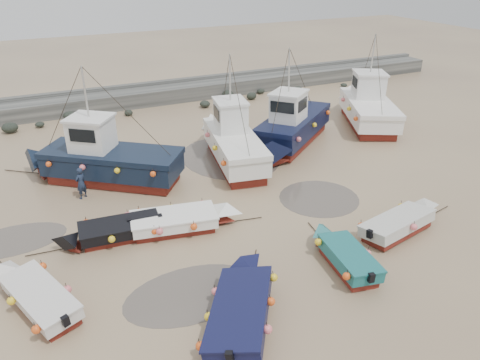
% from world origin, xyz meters
% --- Properties ---
extents(ground, '(120.00, 120.00, 0.00)m').
position_xyz_m(ground, '(0.00, 0.00, 0.00)').
color(ground, tan).
rests_on(ground, ground).
extents(seawall, '(60.00, 4.92, 1.50)m').
position_xyz_m(seawall, '(0.05, 21.99, 0.63)').
color(seawall, slate).
rests_on(seawall, ground).
extents(puddle_a, '(5.06, 5.06, 0.01)m').
position_xyz_m(puddle_a, '(-3.74, -1.92, 0.00)').
color(puddle_a, '#544C44').
rests_on(puddle_a, ground).
extents(puddle_b, '(4.07, 4.07, 0.01)m').
position_xyz_m(puddle_b, '(4.68, 2.24, 0.00)').
color(puddle_b, '#544C44').
rests_on(puddle_b, ground).
extents(puddle_c, '(4.57, 4.57, 0.01)m').
position_xyz_m(puddle_c, '(-9.57, 4.73, 0.00)').
color(puddle_c, '#544C44').
rests_on(puddle_c, ground).
extents(puddle_d, '(5.86, 5.86, 0.01)m').
position_xyz_m(puddle_d, '(2.78, 9.05, 0.00)').
color(puddle_d, '#544C44').
rests_on(puddle_d, ground).
extents(dinghy_0, '(2.79, 5.78, 1.43)m').
position_xyz_m(dinghy_0, '(-8.81, -0.13, 0.55)').
color(dinghy_0, maroon).
rests_on(dinghy_0, ground).
extents(dinghy_1, '(4.30, 5.86, 1.43)m').
position_xyz_m(dinghy_1, '(-2.50, -3.82, 0.54)').
color(dinghy_1, maroon).
rests_on(dinghy_1, ground).
extents(dinghy_2, '(2.06, 5.21, 1.43)m').
position_xyz_m(dinghy_2, '(2.37, -2.83, 0.56)').
color(dinghy_2, maroon).
rests_on(dinghy_2, ground).
extents(dinghy_3, '(5.93, 2.34, 1.43)m').
position_xyz_m(dinghy_3, '(6.24, -1.99, 0.55)').
color(dinghy_3, maroon).
rests_on(dinghy_3, ground).
extents(dinghy_4, '(5.72, 2.08, 1.43)m').
position_xyz_m(dinghy_4, '(-5.60, 2.86, 0.55)').
color(dinghy_4, maroon).
rests_on(dinghy_4, ground).
extents(dinghy_5, '(6.05, 2.66, 1.43)m').
position_xyz_m(dinghy_5, '(-2.56, 2.42, 0.55)').
color(dinghy_5, maroon).
rests_on(dinghy_5, ground).
extents(cabin_boat_0, '(9.11, 7.39, 6.22)m').
position_xyz_m(cabin_boat_0, '(-4.79, 8.97, 1.33)').
color(cabin_boat_0, maroon).
rests_on(cabin_boat_0, ground).
extents(cabin_boat_1, '(3.91, 10.06, 6.22)m').
position_xyz_m(cabin_boat_1, '(2.68, 8.45, 1.34)').
color(cabin_boat_1, maroon).
rests_on(cabin_boat_1, ground).
extents(cabin_boat_2, '(8.97, 7.31, 6.22)m').
position_xyz_m(cabin_boat_2, '(6.99, 8.97, 1.33)').
color(cabin_boat_2, maroon).
rests_on(cabin_boat_2, ground).
extents(cabin_boat_3, '(6.16, 9.71, 6.22)m').
position_xyz_m(cabin_boat_3, '(14.27, 10.53, 1.34)').
color(cabin_boat_3, maroon).
rests_on(cabin_boat_3, ground).
extents(person, '(0.72, 0.68, 1.66)m').
position_xyz_m(person, '(-6.15, 7.45, 0.00)').
color(person, '#1B263D').
rests_on(person, ground).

